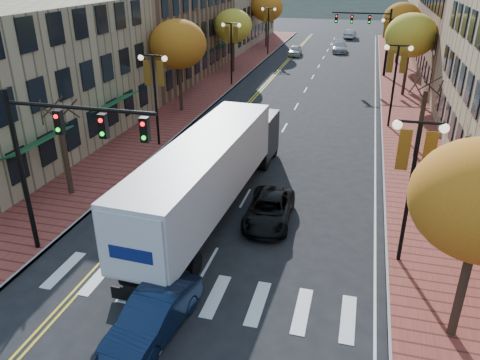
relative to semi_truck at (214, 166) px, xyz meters
The scene contains 27 objects.
ground 8.80m from the semi_truck, 82.29° to the right, with size 200.00×200.00×0.00m, color black.
sidewalk_left 25.46m from the semi_truck, 108.07° to the left, with size 4.00×85.00×0.15m, color brown.
sidewalk_right 26.25m from the semi_truck, 67.19° to the left, with size 4.00×85.00×0.15m, color brown.
building_left_mid 31.99m from the semi_truck, 119.88° to the left, with size 12.00×24.00×11.00m, color brown.
building_left_far 55.00m from the semi_truck, 106.78° to the left, with size 12.00×26.00×9.50m, color #9E8966.
building_right_far 59.05m from the semi_truck, 70.55° to the left, with size 15.00×20.00×11.00m, color #9E8966.
tree_left_a 7.87m from the semi_truck, behind, with size 0.28×0.28×4.20m.
tree_left_b 17.74m from the semi_truck, 116.74° to the left, with size 4.48×4.48×7.21m.
tree_left_c 32.68m from the semi_truck, 103.97° to the left, with size 4.16×4.16×6.69m.
tree_left_d 50.33m from the semi_truck, 99.01° to the left, with size 4.61×4.61×7.42m.
tree_right_b 13.97m from the semi_truck, 43.45° to the left, with size 0.28×0.28×4.20m.
tree_right_c 27.71m from the semi_truck, 68.40° to the left, with size 4.48×4.48×7.21m.
tree_right_d 42.92m from the semi_truck, 76.31° to the left, with size 4.35×4.35×7.00m.
lamp_left_b 10.10m from the semi_truck, 129.92° to the left, with size 1.96×0.36×6.05m.
lamp_left_c 26.45m from the semi_truck, 103.96° to the left, with size 1.96×0.36×6.05m.
lamp_left_d 44.11m from the semi_truck, 98.30° to the left, with size 1.96×0.36×6.05m.
lamp_right_a 9.17m from the semi_truck, 15.50° to the right, with size 1.96×0.36×6.05m.
lamp_right_b 17.94m from the semi_truck, 61.03° to the left, with size 1.96×0.36×6.05m.
lamp_right_c 34.75m from the semi_truck, 75.59° to the left, with size 1.96×0.36×6.05m.
traffic_mast_near 7.38m from the semi_truck, 128.80° to the right, with size 6.10×0.35×7.00m.
traffic_mast_far 34.34m from the semi_truck, 78.86° to the left, with size 6.10×0.34×7.00m.
semi_truck is the anchor object (origin of this frame).
navy_sedan 8.88m from the semi_truck, 85.81° to the right, with size 1.51×4.34×1.43m, color #0C1933.
black_suv 3.35m from the semi_truck, ahead, with size 2.06×4.47×1.24m, color black.
car_far_white 44.36m from the semi_truck, 93.57° to the left, with size 1.55×3.85×1.31m, color silver.
car_far_silver 48.58m from the semi_truck, 86.68° to the left, with size 1.94×4.77×1.38m, color #A9A9B1.
car_far_oncoming 62.28m from the semi_truck, 86.66° to the left, with size 1.51×4.32×1.42m, color #A7A6AD.
Camera 1 is at (5.31, -11.19, 11.16)m, focal length 35.00 mm.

